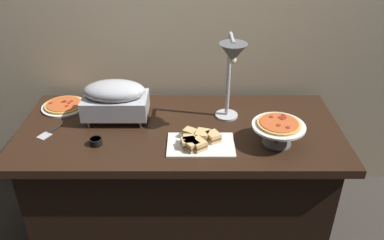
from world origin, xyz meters
name	(u,v)px	position (x,y,z in m)	size (l,w,h in m)	color
ground_plane	(180,221)	(0.00, 0.00, 0.00)	(8.00, 8.00, 0.00)	#38332D
back_wall	(179,29)	(0.00, 0.50, 1.20)	(4.40, 0.04, 2.40)	#C6B593
buffet_table	(179,177)	(0.00, 0.00, 0.39)	(1.90, 0.84, 0.76)	black
chafing_dish	(113,99)	(-0.38, 0.09, 0.90)	(0.38, 0.23, 0.25)	#B7BABF
heat_lamp	(230,61)	(0.29, 0.00, 1.18)	(0.15, 0.31, 0.54)	#B7BABF
pizza_plate_front	(63,106)	(-0.75, 0.25, 0.77)	(0.28, 0.28, 0.03)	white
pizza_plate_center	(277,127)	(0.54, -0.17, 0.87)	(0.29, 0.29, 0.14)	#595B60
sandwich_platter	(197,142)	(0.11, -0.19, 0.78)	(0.37, 0.23, 0.06)	white
sauce_cup_near	(94,142)	(-0.46, -0.18, 0.78)	(0.07, 0.07, 0.04)	black
serving_spatula	(48,133)	(-0.75, -0.06, 0.76)	(0.11, 0.17, 0.01)	#B7BABF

